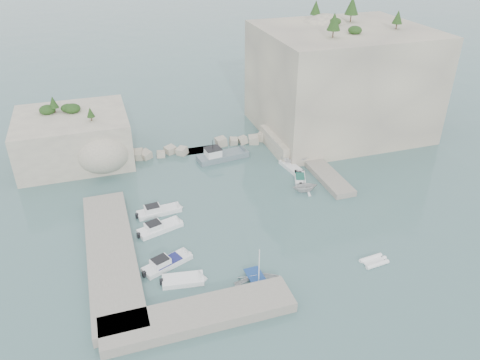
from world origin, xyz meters
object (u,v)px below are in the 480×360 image
object	(u,v)px
rowboat	(259,285)
tender_east_c	(291,169)
inflatable_dinghy	(374,262)
motorboat_d	(168,265)
work_boat	(223,159)
motorboat_a	(159,213)
motorboat_e	(183,282)
tender_east_b	(300,180)
tender_east_d	(295,164)
motorboat_b	(160,230)
tender_east_a	(305,191)

from	to	relation	value
rowboat	tender_east_c	distance (m)	25.32
inflatable_dinghy	motorboat_d	bearing A→B (deg)	157.77
motorboat_d	inflatable_dinghy	distance (m)	22.19
tender_east_c	work_boat	distance (m)	10.67
tender_east_c	motorboat_a	bearing A→B (deg)	96.66
motorboat_e	motorboat_a	bearing A→B (deg)	99.60
tender_east_b	tender_east_d	xyz separation A→B (m)	(1.34, 4.59, 0.00)
tender_east_b	tender_east_c	distance (m)	3.41
motorboat_b	inflatable_dinghy	bearing A→B (deg)	-49.05
motorboat_e	tender_east_d	bearing A→B (deg)	51.92
motorboat_b	inflatable_dinghy	size ratio (longest dim) A/B	1.90
motorboat_e	motorboat_a	world-z (taller)	motorboat_a
motorboat_a	tender_east_d	world-z (taller)	tender_east_d
inflatable_dinghy	tender_east_c	bearing A→B (deg)	84.67
rowboat	tender_east_c	size ratio (longest dim) A/B	0.97
tender_east_a	tender_east_b	size ratio (longest dim) A/B	0.82
motorboat_d	motorboat_a	bearing A→B (deg)	62.82
motorboat_e	tender_east_b	xyz separation A→B (m)	(20.05, 15.52, 0.00)
motorboat_b	motorboat_a	size ratio (longest dim) A/B	0.98
tender_east_a	work_boat	size ratio (longest dim) A/B	0.40
motorboat_d	inflatable_dinghy	size ratio (longest dim) A/B	1.95
rowboat	tender_east_b	bearing A→B (deg)	-37.76
motorboat_b	motorboat_d	bearing A→B (deg)	-109.94
rowboat	tender_east_a	world-z (taller)	tender_east_a
motorboat_b	inflatable_dinghy	distance (m)	24.65
motorboat_e	work_boat	distance (m)	27.65
rowboat	tender_east_a	distance (m)	19.60
motorboat_d	tender_east_b	bearing A→B (deg)	7.98
motorboat_a	tender_east_d	size ratio (longest dim) A/B	1.36
tender_east_d	motorboat_d	bearing A→B (deg)	143.88
motorboat_d	motorboat_e	world-z (taller)	motorboat_d
motorboat_d	tender_east_a	xyz separation A→B (m)	(20.46, 9.43, 0.00)
motorboat_e	motorboat_a	distance (m)	13.29
motorboat_b	tender_east_d	size ratio (longest dim) A/B	1.32
tender_east_a	tender_east_d	bearing A→B (deg)	-9.44
rowboat	tender_east_b	world-z (taller)	rowboat
motorboat_e	tender_east_c	world-z (taller)	same
motorboat_e	rowboat	bearing A→B (deg)	-12.53
motorboat_d	tender_east_c	world-z (taller)	motorboat_d
motorboat_b	rowboat	bearing A→B (deg)	-74.81
inflatable_dinghy	tender_east_d	size ratio (longest dim) A/B	0.70
tender_east_c	work_boat	world-z (taller)	work_boat
motorboat_a	tender_east_b	distance (m)	20.38
motorboat_d	inflatable_dinghy	bearing A→B (deg)	-39.43
motorboat_e	tender_east_a	world-z (taller)	tender_east_a
tender_east_d	rowboat	bearing A→B (deg)	164.85
tender_east_c	motorboat_d	bearing A→B (deg)	117.93
motorboat_b	tender_east_d	bearing A→B (deg)	8.18
tender_east_b	rowboat	bearing A→B (deg)	166.58
motorboat_b	motorboat_a	xyz separation A→B (m)	(0.49, 3.57, 0.00)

